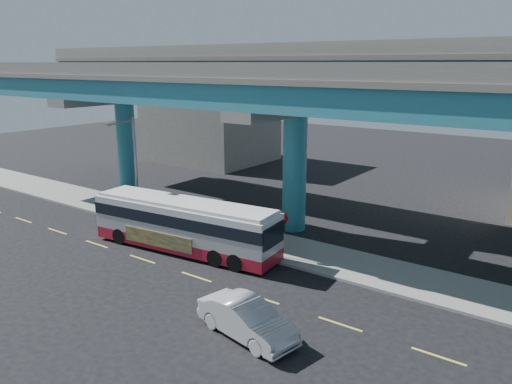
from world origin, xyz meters
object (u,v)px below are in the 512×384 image
Objects in this scene: parked_car at (134,199)px; stop_sign at (281,224)px; transit_bus at (185,223)px; sedan at (247,319)px; street_lamp at (129,155)px.

parked_car is 1.71× the size of stop_sign.
transit_bus is 4.55× the size of stop_sign.
parked_car is at bearing 155.14° from stop_sign.
parked_car is 13.85m from stop_sign.
parked_car is (-16.98, 9.01, 0.14)m from sedan.
parked_car is (-8.53, 3.65, -0.74)m from transit_bus.
street_lamp is 2.69× the size of stop_sign.
street_lamp is (2.41, -2.27, 3.82)m from parked_car.
street_lamp reaches higher than stop_sign.
transit_bus is 9.30m from parked_car.
parked_car is 5.06m from street_lamp.
parked_car is 0.64× the size of street_lamp.
sedan is at bearing -38.32° from transit_bus.
sedan is 0.68× the size of street_lamp.
parked_car is at bearing 136.70° from street_lamp.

